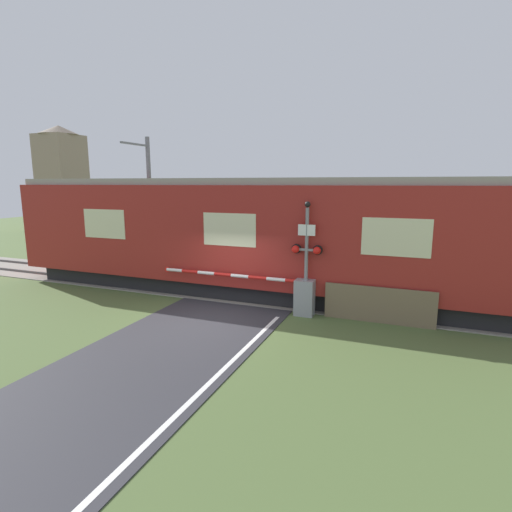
# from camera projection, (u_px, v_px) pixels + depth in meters

# --- Properties ---
(ground_plane) EXTENTS (80.00, 80.00, 0.00)m
(ground_plane) POSITION_uv_depth(u_px,v_px,m) (212.00, 321.00, 12.15)
(ground_plane) COLOR #4C6033
(track_bed) EXTENTS (36.00, 3.20, 0.13)m
(track_bed) POSITION_uv_depth(u_px,v_px,m) (253.00, 292.00, 15.21)
(track_bed) COLOR gray
(track_bed) RESTS_ON ground_plane
(train) EXTENTS (19.24, 3.20, 4.30)m
(train) POSITION_uv_depth(u_px,v_px,m) (248.00, 236.00, 14.89)
(train) COLOR black
(train) RESTS_ON ground_plane
(crossing_barrier) EXTENTS (5.47, 0.44, 1.18)m
(crossing_barrier) POSITION_uv_depth(u_px,v_px,m) (291.00, 294.00, 12.69)
(crossing_barrier) COLOR gray
(crossing_barrier) RESTS_ON ground_plane
(signal_post) EXTENTS (0.98, 0.26, 3.58)m
(signal_post) POSITION_uv_depth(u_px,v_px,m) (306.00, 252.00, 12.29)
(signal_post) COLOR gray
(signal_post) RESTS_ON ground_plane
(catenary_pole) EXTENTS (0.20, 1.90, 6.20)m
(catenary_pole) POSITION_uv_depth(u_px,v_px,m) (149.00, 202.00, 18.64)
(catenary_pole) COLOR slate
(catenary_pole) RESTS_ON ground_plane
(distant_building) EXTENTS (3.56, 3.56, 9.11)m
(distant_building) POSITION_uv_depth(u_px,v_px,m) (62.00, 177.00, 35.70)
(distant_building) COLOR gray
(distant_building) RESTS_ON ground_plane
(roadside_fence) EXTENTS (3.21, 0.06, 1.10)m
(roadside_fence) POSITION_uv_depth(u_px,v_px,m) (379.00, 305.00, 11.86)
(roadside_fence) COLOR #726047
(roadside_fence) RESTS_ON ground_plane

